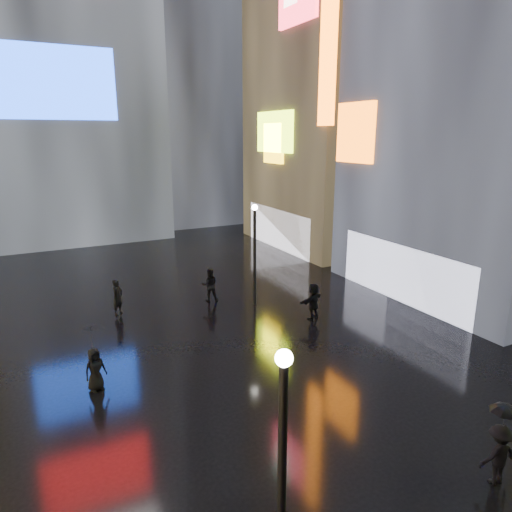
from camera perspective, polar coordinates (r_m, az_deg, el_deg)
ground at (r=22.27m, az=-9.48°, el=-7.70°), size 140.00×140.00×0.00m
building_right_far at (r=37.31m, az=10.18°, el=23.21°), size 10.28×12.00×28.00m
tower_flank_right at (r=48.82m, az=-9.65°, el=24.83°), size 12.00×12.00×34.00m
lamp_near at (r=8.67m, az=3.27°, el=-25.06°), size 0.30×0.30×5.20m
lamp_far at (r=22.78m, az=-0.16°, el=0.85°), size 0.30×0.30×5.20m
pedestrian_2 at (r=13.78m, az=28.01°, el=-21.05°), size 1.11×0.74×1.60m
pedestrian_4 at (r=16.92m, az=-19.46°, el=-13.21°), size 0.86×0.69×1.52m
pedestrian_5 at (r=21.84m, az=7.17°, el=-5.61°), size 1.69×1.10×1.74m
pedestrian_6 at (r=23.11m, az=-16.90°, el=-4.96°), size 0.76×0.74×1.76m
pedestrian_7 at (r=24.03m, az=-5.80°, el=-3.61°), size 1.01×0.88×1.75m
umbrella_1 at (r=13.19m, az=28.63°, el=-17.09°), size 0.73×0.73×0.62m
umbrella_2 at (r=16.41m, az=-19.82°, el=-9.55°), size 1.12×1.14×0.85m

